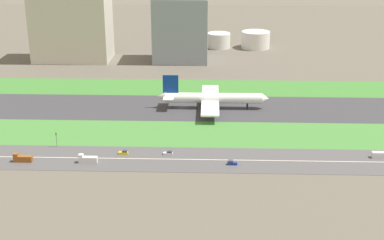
# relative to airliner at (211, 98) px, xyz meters

# --- Properties ---
(ground_plane) EXTENTS (800.00, 800.00, 0.00)m
(ground_plane) POSITION_rel_airliner_xyz_m (-17.28, -0.00, -6.23)
(ground_plane) COLOR #5B564C
(runway) EXTENTS (280.00, 46.00, 0.10)m
(runway) POSITION_rel_airliner_xyz_m (-17.28, -0.00, -6.18)
(runway) COLOR #38383D
(runway) RESTS_ON ground_plane
(grass_median_north) EXTENTS (280.00, 36.00, 0.10)m
(grass_median_north) POSITION_rel_airliner_xyz_m (-17.28, 41.00, -6.18)
(grass_median_north) COLOR #3D7A33
(grass_median_north) RESTS_ON ground_plane
(grass_median_south) EXTENTS (280.00, 36.00, 0.10)m
(grass_median_south) POSITION_rel_airliner_xyz_m (-17.28, -41.00, -6.18)
(grass_median_south) COLOR #427F38
(grass_median_south) RESTS_ON ground_plane
(highway) EXTENTS (280.00, 28.00, 0.10)m
(highway) POSITION_rel_airliner_xyz_m (-17.28, -73.00, -6.18)
(highway) COLOR #4C4C4F
(highway) RESTS_ON ground_plane
(highway_centerline) EXTENTS (266.00, 0.50, 0.01)m
(highway_centerline) POSITION_rel_airliner_xyz_m (-17.28, -73.00, -6.13)
(highway_centerline) COLOR silver
(highway_centerline) RESTS_ON highway
(airliner) EXTENTS (65.00, 56.00, 19.70)m
(airliner) POSITION_rel_airliner_xyz_m (0.00, 0.00, 0.00)
(airliner) COLOR white
(airliner) RESTS_ON runway
(car_3) EXTENTS (4.40, 1.80, 2.00)m
(car_3) POSITION_rel_airliner_xyz_m (-19.70, -68.00, -5.31)
(car_3) COLOR silver
(car_3) RESTS_ON highway
(truck_1) EXTENTS (8.40, 2.50, 4.00)m
(truck_1) POSITION_rel_airliner_xyz_m (-85.82, -78.00, -4.56)
(truck_1) COLOR brown
(truck_1) RESTS_ON highway
(truck_2) EXTENTS (8.40, 2.50, 4.00)m
(truck_2) POSITION_rel_airliner_xyz_m (-55.88, -78.00, -4.56)
(truck_2) COLOR silver
(truck_2) RESTS_ON highway
(car_2) EXTENTS (4.40, 1.80, 2.00)m
(car_2) POSITION_rel_airliner_xyz_m (-40.83, -68.00, -5.31)
(car_2) COLOR yellow
(car_2) RESTS_ON highway
(truck_0) EXTENTS (8.40, 2.50, 4.00)m
(truck_0) POSITION_rel_airliner_xyz_m (79.51, -68.00, -4.56)
(truck_0) COLOR silver
(truck_0) RESTS_ON highway
(car_0) EXTENTS (4.40, 1.80, 2.00)m
(car_0) POSITION_rel_airliner_xyz_m (9.74, -78.00, -5.31)
(car_0) COLOR navy
(car_0) RESTS_ON highway
(traffic_light) EXTENTS (0.36, 0.50, 7.20)m
(traffic_light) POSITION_rel_airliner_xyz_m (-74.74, -60.01, -1.94)
(traffic_light) COLOR #4C4C51
(traffic_light) RESTS_ON highway
(terminal_building) EXTENTS (57.98, 35.09, 53.97)m
(terminal_building) POSITION_rel_airliner_xyz_m (-107.28, 114.00, 20.75)
(terminal_building) COLOR beige
(terminal_building) RESTS_ON ground_plane
(hangar_building) EXTENTS (41.45, 33.44, 48.67)m
(hangar_building) POSITION_rel_airliner_xyz_m (-23.58, 114.00, 18.10)
(hangar_building) COLOR gray
(hangar_building) RESTS_ON ground_plane
(fuel_tank_west) EXTENTS (19.39, 19.39, 12.48)m
(fuel_tank_west) POSITION_rel_airliner_xyz_m (6.48, 159.00, 0.01)
(fuel_tank_west) COLOR silver
(fuel_tank_west) RESTS_ON ground_plane
(fuel_tank_centre) EXTENTS (23.84, 23.84, 14.05)m
(fuel_tank_centre) POSITION_rel_airliner_xyz_m (37.67, 159.00, 0.79)
(fuel_tank_centre) COLOR silver
(fuel_tank_centre) RESTS_ON ground_plane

